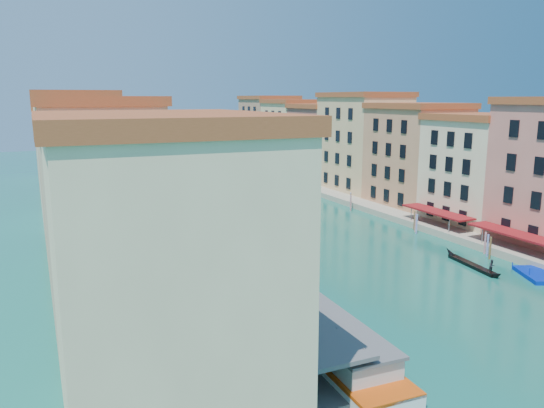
{
  "coord_description": "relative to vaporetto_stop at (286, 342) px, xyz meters",
  "views": [
    {
      "loc": [
        -32.43,
        -21.9,
        19.8
      ],
      "look_at": [
        -2.72,
        44.23,
        5.29
      ],
      "focal_mm": 35.0,
      "sensor_mm": 36.0,
      "label": 1
    }
  ],
  "objects": [
    {
      "name": "vaporetto_near",
      "position": [
        3.23,
        0.28,
        -0.08
      ],
      "size": [
        5.27,
        20.38,
        3.01
      ],
      "rotation": [
        0.0,
        0.0,
        -0.03
      ],
      "color": "white",
      "rests_on": "ground"
    },
    {
      "name": "gondola_far",
      "position": [
        20.35,
        38.71,
        -1.11
      ],
      "size": [
        3.19,
        11.38,
        1.62
      ],
      "rotation": [
        0.0,
        0.0,
        0.21
      ],
      "color": "black",
      "rests_on": "ground"
    },
    {
      "name": "motorboat_mid",
      "position": [
        14.86,
        42.75,
        -0.9
      ],
      "size": [
        3.97,
        7.08,
        1.4
      ],
      "rotation": [
        0.0,
        0.0,
        -0.29
      ],
      "color": "white",
      "rests_on": "ground"
    },
    {
      "name": "motorboat_far",
      "position": [
        27.71,
        81.42,
        -0.92
      ],
      "size": [
        2.98,
        6.65,
        1.33
      ],
      "rotation": [
        0.0,
        0.0,
        0.15
      ],
      "color": "silver",
      "rests_on": "ground"
    },
    {
      "name": "quay",
      "position": [
        38.0,
        53.0,
        -0.94
      ],
      "size": [
        4.0,
        140.0,
        1.0
      ],
      "primitive_type": "cube",
      "color": "#A6A086",
      "rests_on": "ground"
    },
    {
      "name": "right_bank_palazzos",
      "position": [
        46.0,
        53.0,
        8.31
      ],
      "size": [
        12.8,
        128.4,
        21.0
      ],
      "color": "brown",
      "rests_on": "ground"
    },
    {
      "name": "gondola_right",
      "position": [
        30.2,
        11.36,
        -1.03
      ],
      "size": [
        2.22,
        10.65,
        2.13
      ],
      "rotation": [
        0.0,
        0.0,
        -0.13
      ],
      "color": "black",
      "rests_on": "ground"
    },
    {
      "name": "blue_dock",
      "position": [
        34.5,
        5.67,
        -1.2
      ],
      "size": [
        5.71,
        6.69,
        0.47
      ],
      "rotation": [
        0.0,
        0.0,
        -0.41
      ],
      "color": "#0222A2",
      "rests_on": "ground"
    },
    {
      "name": "vaporetto_far",
      "position": [
        7.6,
        46.19,
        -0.03
      ],
      "size": [
        10.12,
        21.52,
        3.12
      ],
      "rotation": [
        0.0,
        0.0,
        -0.27
      ],
      "color": "silver",
      "rests_on": "ground"
    },
    {
      "name": "left_bank_palazzos",
      "position": [
        -10.0,
        52.68,
        8.27
      ],
      "size": [
        12.8,
        128.4,
        21.0
      ],
      "color": "beige",
      "rests_on": "ground"
    },
    {
      "name": "gondola_fore",
      "position": [
        13.33,
        23.22,
        -1.03
      ],
      "size": [
        4.21,
        11.85,
        2.41
      ],
      "rotation": [
        0.0,
        0.0,
        -0.28
      ],
      "color": "black",
      "rests_on": "ground"
    },
    {
      "name": "restaurant_awnings",
      "position": [
        38.19,
        11.0,
        1.55
      ],
      "size": [
        3.2,
        44.55,
        3.12
      ],
      "color": "maroon",
      "rests_on": "ground"
    },
    {
      "name": "vaporetto_stop",
      "position": [
        0.0,
        0.0,
        0.0
      ],
      "size": [
        5.4,
        16.4,
        3.65
      ],
      "color": "#5A5A5D",
      "rests_on": "ground"
    },
    {
      "name": "mooring_poles_left",
      "position": [
        -2.5,
        0.0,
        -0.14
      ],
      "size": [
        0.24,
        8.24,
        3.2
      ],
      "color": "brown",
      "rests_on": "ground"
    },
    {
      "name": "mooring_poles_right",
      "position": [
        35.1,
        16.8,
        -0.14
      ],
      "size": [
        1.44,
        54.24,
        3.2
      ],
      "color": "brown",
      "rests_on": "ground"
    }
  ]
}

